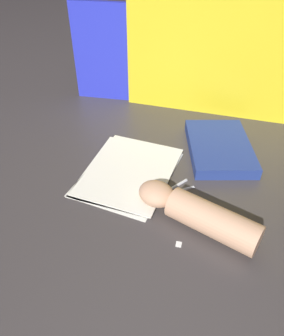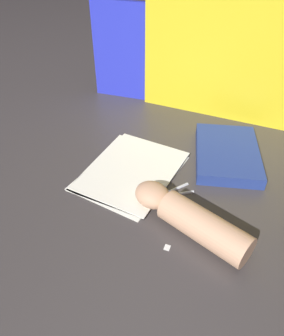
{
  "view_description": "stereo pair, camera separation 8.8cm",
  "coord_description": "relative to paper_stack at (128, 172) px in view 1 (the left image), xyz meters",
  "views": [
    {
      "loc": [
        0.23,
        -0.67,
        0.62
      ],
      "look_at": [
        -0.01,
        -0.03,
        0.06
      ],
      "focal_mm": 35.0,
      "sensor_mm": 36.0,
      "label": 1
    },
    {
      "loc": [
        0.31,
        -0.64,
        0.62
      ],
      "look_at": [
        -0.01,
        -0.03,
        0.06
      ],
      "focal_mm": 35.0,
      "sensor_mm": 36.0,
      "label": 2
    }
  ],
  "objects": [
    {
      "name": "ground_plane",
      "position": [
        0.06,
        -0.0,
        -0.0
      ],
      "size": [
        6.0,
        6.0,
        0.0
      ],
      "primitive_type": "plane",
      "color": "#3D3838"
    },
    {
      "name": "backdrop_panel_left",
      "position": [
        -0.1,
        0.44,
        0.17
      ],
      "size": [
        0.57,
        0.12,
        0.36
      ],
      "color": "#2833D1",
      "rests_on": "ground_plane"
    },
    {
      "name": "backdrop_panel_center",
      "position": [
        0.2,
        0.44,
        0.24
      ],
      "size": [
        0.74,
        0.08,
        0.5
      ],
      "color": "yellow",
      "rests_on": "ground_plane"
    },
    {
      "name": "paper_stack",
      "position": [
        0.0,
        0.0,
        0.0
      ],
      "size": [
        0.26,
        0.33,
        0.01
      ],
      "color": "white",
      "rests_on": "ground_plane"
    },
    {
      "name": "book_closed",
      "position": [
        0.23,
        0.2,
        0.01
      ],
      "size": [
        0.27,
        0.32,
        0.04
      ],
      "color": "navy",
      "rests_on": "ground_plane"
    },
    {
      "name": "scissors",
      "position": [
        0.11,
        -0.07,
        -0.0
      ],
      "size": [
        0.15,
        0.17,
        0.01
      ],
      "color": "silver",
      "rests_on": "ground_plane"
    },
    {
      "name": "hand_forearm",
      "position": [
        0.23,
        -0.12,
        0.03
      ],
      "size": [
        0.33,
        0.16,
        0.08
      ],
      "color": "tan",
      "rests_on": "ground_plane"
    },
    {
      "name": "paper_scrap_near",
      "position": [
        0.21,
        -0.2,
        -0.0
      ],
      "size": [
        0.02,
        0.02,
        0.0
      ],
      "color": "white",
      "rests_on": "ground_plane"
    },
    {
      "name": "paper_scrap_mid",
      "position": [
        0.03,
        -0.1,
        -0.0
      ],
      "size": [
        0.03,
        0.02,
        0.0
      ],
      "color": "white",
      "rests_on": "ground_plane"
    },
    {
      "name": "paper_scrap_far",
      "position": [
        0.07,
        -0.12,
        -0.0
      ],
      "size": [
        0.02,
        0.02,
        0.0
      ],
      "color": "white",
      "rests_on": "ground_plane"
    }
  ]
}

